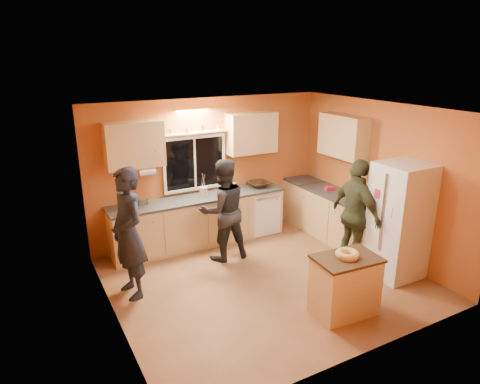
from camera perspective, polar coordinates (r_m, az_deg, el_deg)
ground at (r=6.76m, az=3.38°, el=-11.58°), size 4.50×4.50×0.00m
room_shell at (r=6.52m, az=2.63°, el=2.73°), size 4.54×4.04×2.61m
back_counter at (r=7.92m, az=-2.96°, el=-3.35°), size 4.23×0.62×0.90m
right_counter at (r=8.01m, az=13.50°, el=-3.60°), size 0.62×1.84×0.90m
refrigerator at (r=6.97m, az=20.46°, el=-3.62°), size 0.72×0.70×1.80m
island at (r=5.96m, az=13.79°, el=-11.91°), size 0.88×0.63×0.82m
bundt_pastry at (r=5.76m, az=14.13°, el=-8.05°), size 0.31×0.31×0.09m
person_left at (r=6.17m, az=-14.67°, el=-5.39°), size 0.56×0.76×1.90m
person_center at (r=7.08m, az=-2.28°, el=-2.44°), size 0.87×0.69×1.73m
person_right at (r=7.03m, az=15.22°, el=-2.93°), size 0.49×1.07×1.80m
mixing_bowl at (r=8.18m, az=2.51°, el=1.04°), size 0.42×0.42×0.10m
utensil_crock at (r=7.65m, az=-4.89°, el=0.06°), size 0.14×0.14×0.17m
potted_plant at (r=7.66m, az=15.01°, el=-0.04°), size 0.28×0.25×0.28m
red_box at (r=8.13m, az=11.84°, el=0.47°), size 0.19×0.16×0.07m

